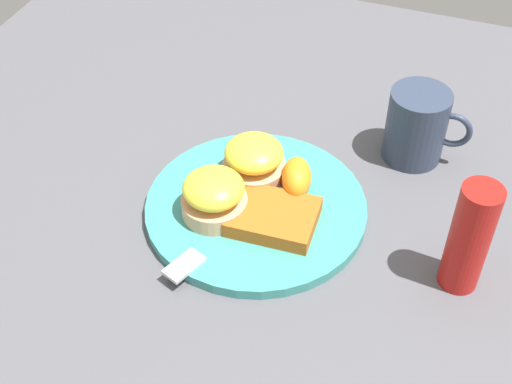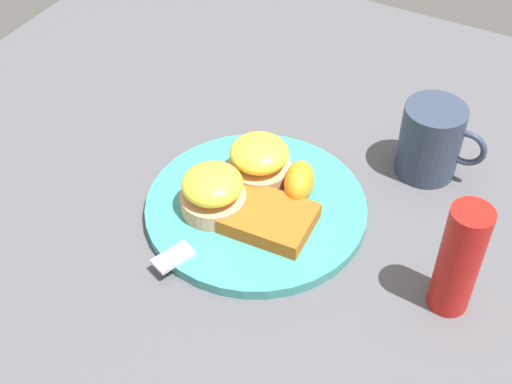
{
  "view_description": "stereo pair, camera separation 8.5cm",
  "coord_description": "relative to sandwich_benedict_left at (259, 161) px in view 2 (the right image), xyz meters",
  "views": [
    {
      "loc": [
        0.21,
        -0.57,
        0.62
      ],
      "look_at": [
        0.0,
        0.0,
        0.03
      ],
      "focal_mm": 50.0,
      "sensor_mm": 36.0,
      "label": 1
    },
    {
      "loc": [
        0.29,
        -0.54,
        0.62
      ],
      "look_at": [
        0.0,
        0.0,
        0.03
      ],
      "focal_mm": 50.0,
      "sensor_mm": 36.0,
      "label": 2
    }
  ],
  "objects": [
    {
      "name": "condiment_bottle",
      "position": [
        0.27,
        -0.07,
        0.03
      ],
      "size": [
        0.04,
        0.04,
        0.14
      ],
      "primitive_type": "cylinder",
      "color": "#B21914",
      "rests_on": "ground_plane"
    },
    {
      "name": "ground_plane",
      "position": [
        0.02,
        -0.04,
        -0.04
      ],
      "size": [
        1.1,
        1.1,
        0.0
      ],
      "primitive_type": "plane",
      "color": "#4C4C51"
    },
    {
      "name": "fork",
      "position": [
        0.01,
        -0.1,
        -0.03
      ],
      "size": [
        0.1,
        0.22,
        0.0
      ],
      "color": "silver",
      "rests_on": "plate"
    },
    {
      "name": "orange_wedge",
      "position": [
        0.06,
        -0.01,
        -0.01
      ],
      "size": [
        0.05,
        0.07,
        0.04
      ],
      "primitive_type": "ellipsoid",
      "rotation": [
        0.0,
        0.0,
        1.87
      ],
      "color": "orange",
      "rests_on": "plate"
    },
    {
      "name": "sandwich_benedict_right",
      "position": [
        -0.02,
        -0.07,
        0.0
      ],
      "size": [
        0.08,
        0.08,
        0.06
      ],
      "color": "tan",
      "rests_on": "plate"
    },
    {
      "name": "cup",
      "position": [
        0.18,
        0.13,
        0.01
      ],
      "size": [
        0.11,
        0.08,
        0.1
      ],
      "color": "#2D384C",
      "rests_on": "ground_plane"
    },
    {
      "name": "plate",
      "position": [
        0.02,
        -0.04,
        -0.03
      ],
      "size": [
        0.27,
        0.27,
        0.01
      ],
      "primitive_type": "cylinder",
      "color": "teal",
      "rests_on": "ground_plane"
    },
    {
      "name": "hashbrown_patty",
      "position": [
        0.05,
        -0.07,
        -0.02
      ],
      "size": [
        0.1,
        0.08,
        0.02
      ],
      "primitive_type": "cube",
      "rotation": [
        0.0,
        0.0,
        0.05
      ],
      "color": "#B5571A",
      "rests_on": "plate"
    },
    {
      "name": "sandwich_benedict_left",
      "position": [
        0.0,
        0.0,
        0.0
      ],
      "size": [
        0.08,
        0.08,
        0.06
      ],
      "color": "tan",
      "rests_on": "plate"
    }
  ]
}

